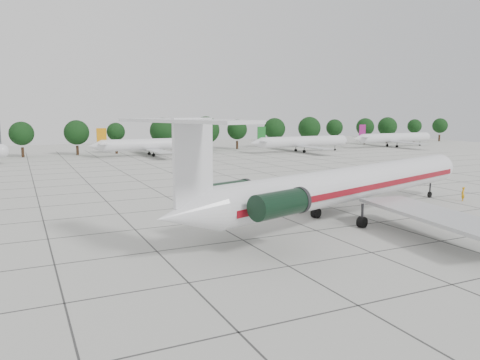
{
  "coord_description": "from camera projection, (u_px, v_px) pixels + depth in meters",
  "views": [
    {
      "loc": [
        -25.98,
        -45.12,
        11.66
      ],
      "look_at": [
        -2.32,
        4.52,
        3.5
      ],
      "focal_mm": 35.0,
      "sensor_mm": 36.0,
      "label": 1
    }
  ],
  "objects": [
    {
      "name": "bg_airliner_c",
      "position": [
        154.0,
        145.0,
        121.99
      ],
      "size": [
        28.24,
        27.2,
        7.4
      ],
      "color": "silver",
      "rests_on": "ground"
    },
    {
      "name": "bg_airliner_d",
      "position": [
        302.0,
        142.0,
        132.89
      ],
      "size": [
        28.24,
        27.2,
        7.4
      ],
      "color": "silver",
      "rests_on": "ground"
    },
    {
      "name": "bg_airliner_e",
      "position": [
        394.0,
        138.0,
        151.57
      ],
      "size": [
        28.24,
        27.2,
        7.4
      ],
      "color": "silver",
      "rests_on": "ground"
    },
    {
      "name": "ground_crew",
      "position": [
        463.0,
        194.0,
        60.82
      ],
      "size": [
        0.81,
        0.73,
        1.86
      ],
      "primitive_type": "imported",
      "rotation": [
        0.0,
        0.0,
        3.68
      ],
      "color": "orange",
      "rests_on": "ground"
    },
    {
      "name": "apron_joints",
      "position": [
        223.0,
        193.0,
        66.45
      ],
      "size": [
        170.0,
        170.0,
        0.02
      ],
      "primitive_type": "cube",
      "color": "#383838",
      "rests_on": "ground"
    },
    {
      "name": "tree_line",
      "position": [
        77.0,
        133.0,
        123.1
      ],
      "size": [
        249.86,
        8.44,
        10.22
      ],
      "color": "#332114",
      "rests_on": "ground"
    },
    {
      "name": "main_airliner",
      "position": [
        343.0,
        185.0,
        49.1
      ],
      "size": [
        46.58,
        35.64,
        11.15
      ],
      "rotation": [
        0.0,
        0.0,
        0.31
      ],
      "color": "silver",
      "rests_on": "ground"
    },
    {
      "name": "ground",
      "position": [
        276.0,
        214.0,
        53.06
      ],
      "size": [
        260.0,
        260.0,
        0.0
      ],
      "primitive_type": "plane",
      "color": "beige",
      "rests_on": "ground"
    }
  ]
}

